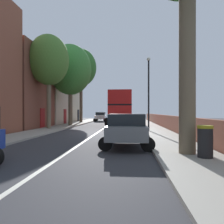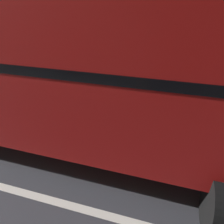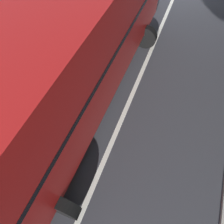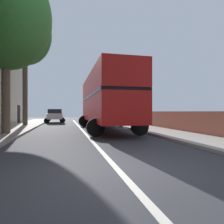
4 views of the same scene
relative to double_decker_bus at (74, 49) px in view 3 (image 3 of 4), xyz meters
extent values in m
cube|color=#B31514|center=(0.00, -0.01, -0.80)|extent=(2.60, 11.01, 1.70)
cube|color=black|center=(0.00, -0.01, 0.13)|extent=(2.62, 10.90, 0.16)
cube|color=#B31514|center=(0.00, -0.01, 0.96)|extent=(2.60, 11.01, 1.50)
cylinder|color=black|center=(-1.25, 3.74, -1.85)|extent=(1.00, 0.31, 1.00)
cylinder|color=black|center=(-1.31, -3.73, -1.85)|extent=(1.00, 0.31, 1.00)
cylinder|color=black|center=(1.25, -3.76, -1.85)|extent=(1.00, 0.31, 1.00)
camera|label=1|loc=(0.91, -27.60, -0.62)|focal=34.29mm
camera|label=2|loc=(-3.73, -2.62, 1.11)|focal=31.32mm
camera|label=3|loc=(-2.83, 4.23, 4.16)|focal=34.35mm
camera|label=4|loc=(-2.90, -14.28, -0.98)|focal=31.34mm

